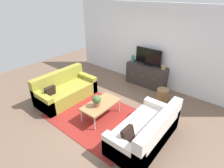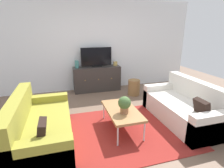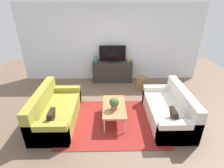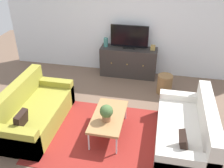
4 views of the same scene
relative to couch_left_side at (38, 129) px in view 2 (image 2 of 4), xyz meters
The scene contains 12 objects.
ground_plane 1.47m from the couch_left_side, ahead, with size 10.00×10.00×0.00m, color brown.
wall_back 3.20m from the couch_left_side, 61.55° to the left, with size 6.40×0.12×2.70m, color white.
area_rug 1.46m from the couch_left_side, ahead, with size 2.50×1.90×0.01m, color maroon.
couch_left_side is the anchor object (origin of this frame).
couch_right_side 2.88m from the couch_left_side, ahead, with size 0.89×1.78×0.84m.
coffee_table 1.49m from the couch_left_side, ahead, with size 0.55×1.04×0.41m.
potted_plant 1.51m from the couch_left_side, ahead, with size 0.23×0.23×0.31m.
tv_console 2.80m from the couch_left_side, 57.92° to the left, with size 1.42×0.47×0.75m.
flat_screen_tv 2.92m from the couch_left_side, 58.14° to the left, with size 0.92×0.16×0.58m.
glass_vase 2.61m from the couch_left_side, 69.25° to the left, with size 0.11×0.11×0.22m, color teal.
mantel_clock 3.20m from the couch_left_side, 48.83° to the left, with size 0.11×0.07×0.13m, color tan.
wicker_basket 2.96m from the couch_left_side, 34.69° to the left, with size 0.34×0.34×0.45m, color olive.
Camera 2 is at (-0.97, -2.89, 1.86)m, focal length 28.20 mm.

